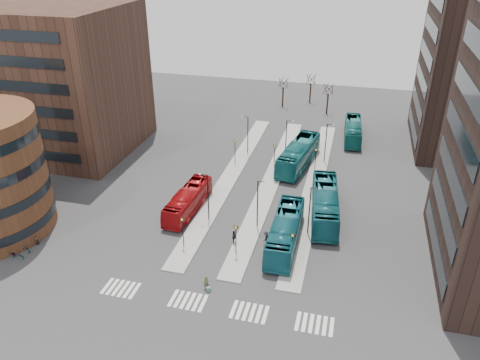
% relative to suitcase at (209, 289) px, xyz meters
% --- Properties ---
extents(ground, '(160.00, 160.00, 0.00)m').
position_rel_suitcase_xyz_m(ground, '(-0.49, -5.76, -0.25)').
color(ground, '#2F2F32').
rests_on(ground, ground).
extents(island_left, '(2.50, 45.00, 0.15)m').
position_rel_suitcase_xyz_m(island_left, '(-4.49, 24.24, -0.17)').
color(island_left, gray).
rests_on(island_left, ground).
extents(island_mid, '(2.50, 45.00, 0.15)m').
position_rel_suitcase_xyz_m(island_mid, '(1.51, 24.24, -0.17)').
color(island_mid, gray).
rests_on(island_mid, ground).
extents(island_right, '(2.50, 45.00, 0.15)m').
position_rel_suitcase_xyz_m(island_right, '(7.51, 24.24, -0.17)').
color(island_right, gray).
rests_on(island_right, ground).
extents(suitcase, '(0.45, 0.40, 0.49)m').
position_rel_suitcase_xyz_m(suitcase, '(0.00, 0.00, 0.00)').
color(suitcase, navy).
rests_on(suitcase, ground).
extents(red_bus, '(3.12, 10.66, 2.93)m').
position_rel_suitcase_xyz_m(red_bus, '(-7.05, 13.66, 1.22)').
color(red_bus, '#A20C0F').
rests_on(red_bus, ground).
extents(teal_bus_a, '(2.98, 12.11, 3.36)m').
position_rel_suitcase_xyz_m(teal_bus_a, '(5.85, 9.66, 1.44)').
color(teal_bus_a, '#155C6C').
rests_on(teal_bus_a, ground).
extents(teal_bus_b, '(5.12, 13.42, 3.65)m').
position_rel_suitcase_xyz_m(teal_bus_b, '(4.41, 30.04, 1.58)').
color(teal_bus_b, '#146367').
rests_on(teal_bus_b, ground).
extents(teal_bus_c, '(4.37, 13.13, 3.59)m').
position_rel_suitcase_xyz_m(teal_bus_c, '(9.55, 16.59, 1.55)').
color(teal_bus_c, '#145E68').
rests_on(teal_bus_c, ground).
extents(teal_bus_d, '(3.14, 11.26, 3.10)m').
position_rel_suitcase_xyz_m(teal_bus_d, '(11.85, 42.47, 1.31)').
color(teal_bus_d, '#13615F').
rests_on(teal_bus_d, ground).
extents(traveller, '(0.63, 0.51, 1.50)m').
position_rel_suitcase_xyz_m(traveller, '(-0.32, 0.31, 0.50)').
color(traveller, '#4D4D2E').
rests_on(traveller, ground).
extents(commuter_a, '(1.11, 1.00, 1.87)m').
position_rel_suitcase_xyz_m(commuter_a, '(-8.26, 11.46, 0.69)').
color(commuter_a, black).
rests_on(commuter_a, ground).
extents(commuter_b, '(0.59, 1.05, 1.70)m').
position_rel_suitcase_xyz_m(commuter_b, '(0.33, 8.26, 0.60)').
color(commuter_b, black).
rests_on(commuter_b, ground).
extents(commuter_c, '(0.79, 1.13, 1.60)m').
position_rel_suitcase_xyz_m(commuter_c, '(3.79, 9.14, 0.56)').
color(commuter_c, black).
rests_on(commuter_c, ground).
extents(bicycle_near, '(1.85, 0.70, 0.96)m').
position_rel_suitcase_xyz_m(bicycle_near, '(-21.49, -0.21, 0.23)').
color(bicycle_near, gray).
rests_on(bicycle_near, ground).
extents(bicycle_mid, '(1.82, 0.82, 1.06)m').
position_rel_suitcase_xyz_m(bicycle_mid, '(-21.49, 2.68, 0.28)').
color(bicycle_mid, gray).
rests_on(bicycle_mid, ground).
extents(bicycle_far, '(1.94, 1.31, 0.96)m').
position_rel_suitcase_xyz_m(bicycle_far, '(-21.49, 1.19, 0.24)').
color(bicycle_far, gray).
rests_on(bicycle_far, ground).
extents(crosswalk_stripes, '(22.35, 2.40, 0.01)m').
position_rel_suitcase_xyz_m(crosswalk_stripes, '(1.26, -1.76, -0.24)').
color(crosswalk_stripes, silver).
rests_on(crosswalk_stripes, ground).
extents(office_block, '(25.00, 20.12, 22.00)m').
position_rel_suitcase_xyz_m(office_block, '(-34.49, 28.22, 10.76)').
color(office_block, '#472C21').
rests_on(office_block, ground).
extents(sign_poles, '(12.45, 22.12, 3.65)m').
position_rel_suitcase_xyz_m(sign_poles, '(1.11, 17.23, 2.16)').
color(sign_poles, black).
rests_on(sign_poles, ground).
extents(lamp_posts, '(14.04, 20.24, 6.12)m').
position_rel_suitcase_xyz_m(lamp_posts, '(2.14, 22.24, 3.33)').
color(lamp_posts, black).
rests_on(lamp_posts, ground).
extents(bare_trees, '(10.97, 8.14, 5.90)m').
position_rel_suitcase_xyz_m(bare_trees, '(2.17, 56.90, 2.48)').
color(bare_trees, black).
rests_on(bare_trees, ground).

